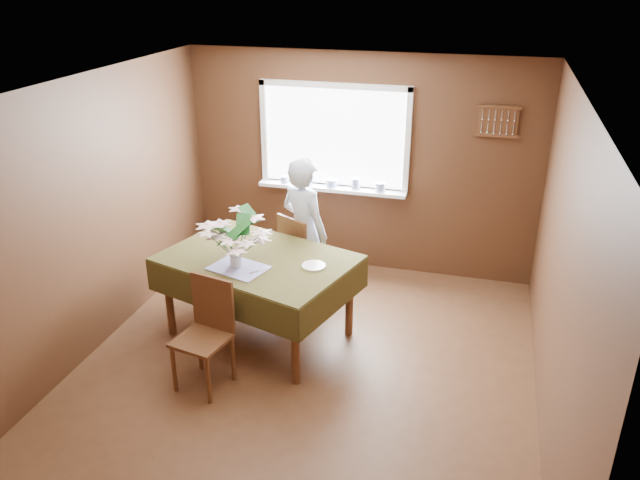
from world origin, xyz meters
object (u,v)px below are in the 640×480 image
(chair_near, at_px, (207,328))
(seated_woman, at_px, (304,232))
(flower_bouquet, at_px, (234,236))
(dining_table, at_px, (258,267))
(chair_far, at_px, (300,254))

(chair_near, height_order, seated_woman, seated_woman)
(seated_woman, height_order, flower_bouquet, seated_woman)
(dining_table, bearing_deg, seated_woman, 90.00)
(dining_table, xyz_separation_m, chair_far, (0.17, 0.79, -0.21))
(chair_far, distance_m, seated_woman, 0.28)
(dining_table, relative_size, flower_bouquet, 3.71)
(chair_near, bearing_deg, flower_bouquet, 97.42)
(chair_near, xyz_separation_m, seated_woman, (0.39, 1.57, 0.27))
(dining_table, distance_m, chair_far, 0.83)
(chair_far, height_order, chair_near, same)
(chair_near, distance_m, seated_woman, 1.64)
(chair_far, height_order, flower_bouquet, flower_bouquet)
(dining_table, height_order, chair_near, chair_near)
(seated_woman, bearing_deg, flower_bouquet, 99.22)
(dining_table, height_order, chair_far, chair_far)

